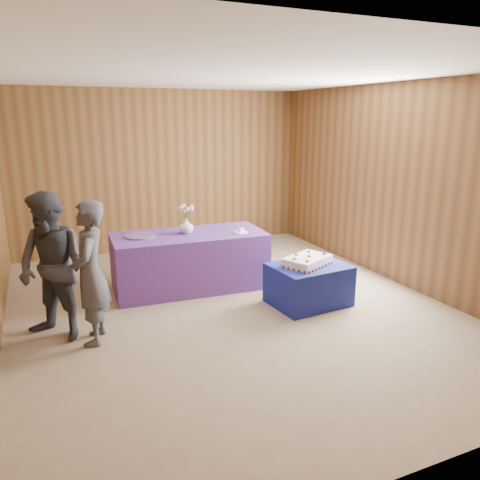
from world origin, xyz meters
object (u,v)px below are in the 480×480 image
sheet_cake (307,261)px  guest_left (90,273)px  cake_table (309,284)px  serving_table (190,261)px  vase (186,226)px  guest_right (52,268)px

sheet_cake → guest_left: bearing=154.4°
cake_table → serving_table: 1.63m
serving_table → sheet_cake: (1.15, -1.12, 0.18)m
vase → guest_right: guest_right is taller
cake_table → sheet_cake: 0.30m
cake_table → guest_right: guest_right is taller
serving_table → guest_right: bearing=-149.7°
cake_table → guest_right: 2.95m
vase → guest_left: guest_left is taller
serving_table → sheet_cake: size_ratio=2.83×
guest_left → serving_table: bearing=143.4°
sheet_cake → vase: vase is taller
vase → guest_left: (-1.36, -1.15, -0.11)m
serving_table → guest_left: 1.81m
sheet_cake → vase: size_ratio=3.55×
sheet_cake → guest_right: bearing=149.8°
guest_right → cake_table: bearing=42.0°
serving_table → vase: size_ratio=10.05×
guest_left → guest_right: (-0.34, 0.23, 0.04)m
guest_right → guest_left: bearing=13.0°
cake_table → guest_left: 2.59m
sheet_cake → vase: 1.67m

